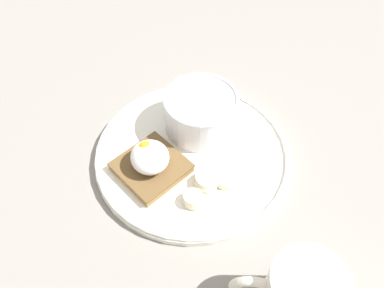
{
  "coord_description": "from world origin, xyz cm",
  "views": [
    {
      "loc": [
        -32.17,
        12.01,
        47.63
      ],
      "look_at": [
        0.0,
        0.0,
        5.0
      ],
      "focal_mm": 35.0,
      "sensor_mm": 36.0,
      "label": 1
    }
  ],
  "objects_px": {
    "poached_egg": "(150,156)",
    "banana_slice_left": "(226,179)",
    "toast_slice": "(151,167)",
    "banana_slice_front": "(208,180)",
    "banana_slice_back": "(193,199)",
    "oatmeal_bowl": "(200,112)"
  },
  "relations": [
    {
      "from": "poached_egg",
      "to": "banana_slice_left",
      "type": "bearing_deg",
      "value": -120.82
    },
    {
      "from": "toast_slice",
      "to": "banana_slice_front",
      "type": "xyz_separation_m",
      "value": [
        -0.05,
        -0.07,
        -0.0
      ]
    },
    {
      "from": "banana_slice_left",
      "to": "poached_egg",
      "type": "bearing_deg",
      "value": 59.18
    },
    {
      "from": "toast_slice",
      "to": "poached_egg",
      "type": "xyz_separation_m",
      "value": [
        0.0,
        0.0,
        0.02
      ]
    },
    {
      "from": "banana_slice_front",
      "to": "banana_slice_left",
      "type": "distance_m",
      "value": 0.03
    },
    {
      "from": "banana_slice_back",
      "to": "poached_egg",
      "type": "bearing_deg",
      "value": 28.25
    },
    {
      "from": "oatmeal_bowl",
      "to": "banana_slice_left",
      "type": "relative_size",
      "value": 2.77
    },
    {
      "from": "oatmeal_bowl",
      "to": "poached_egg",
      "type": "bearing_deg",
      "value": 119.45
    },
    {
      "from": "banana_slice_front",
      "to": "banana_slice_back",
      "type": "xyz_separation_m",
      "value": [
        -0.02,
        0.03,
        0.0
      ]
    },
    {
      "from": "banana_slice_front",
      "to": "banana_slice_back",
      "type": "distance_m",
      "value": 0.04
    },
    {
      "from": "poached_egg",
      "to": "banana_slice_back",
      "type": "distance_m",
      "value": 0.08
    },
    {
      "from": "toast_slice",
      "to": "banana_slice_back",
      "type": "relative_size",
      "value": 2.94
    },
    {
      "from": "oatmeal_bowl",
      "to": "banana_slice_back",
      "type": "distance_m",
      "value": 0.14
    },
    {
      "from": "toast_slice",
      "to": "banana_slice_back",
      "type": "height_order",
      "value": "banana_slice_back"
    },
    {
      "from": "poached_egg",
      "to": "banana_slice_left",
      "type": "distance_m",
      "value": 0.11
    },
    {
      "from": "banana_slice_front",
      "to": "toast_slice",
      "type": "bearing_deg",
      "value": 53.76
    },
    {
      "from": "poached_egg",
      "to": "toast_slice",
      "type": "bearing_deg",
      "value": -166.8
    },
    {
      "from": "oatmeal_bowl",
      "to": "banana_slice_back",
      "type": "xyz_separation_m",
      "value": [
        -0.13,
        0.06,
        -0.02
      ]
    },
    {
      "from": "toast_slice",
      "to": "poached_egg",
      "type": "bearing_deg",
      "value": 13.2
    },
    {
      "from": "poached_egg",
      "to": "banana_slice_left",
      "type": "xyz_separation_m",
      "value": [
        -0.06,
        -0.09,
        -0.03
      ]
    },
    {
      "from": "oatmeal_bowl",
      "to": "banana_slice_front",
      "type": "height_order",
      "value": "oatmeal_bowl"
    },
    {
      "from": "oatmeal_bowl",
      "to": "banana_slice_back",
      "type": "bearing_deg",
      "value": 154.91
    }
  ]
}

